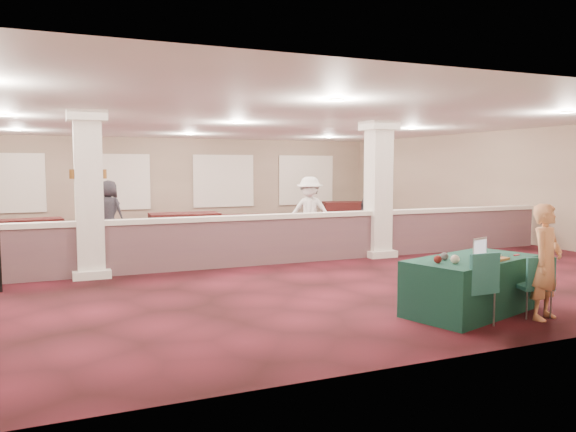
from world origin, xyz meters
name	(u,v)px	position (x,y,z in m)	size (l,w,h in m)	color
ground	(239,255)	(0.00, 0.00, 0.00)	(16.00, 16.00, 0.00)	#4C131D
wall_back	(172,181)	(0.00, 8.00, 1.60)	(16.00, 0.04, 3.20)	#7F6A57
wall_front	(463,216)	(0.00, -8.00, 1.60)	(16.00, 0.04, 3.20)	#7F6A57
wall_right	(495,185)	(8.00, 0.00, 1.60)	(0.04, 16.00, 3.20)	#7F6A57
ceiling	(238,122)	(0.00, 0.00, 3.20)	(16.00, 16.00, 0.02)	silver
partition_wall	(260,239)	(0.00, -1.50, 0.57)	(15.60, 0.28, 1.10)	brown
column_left	(89,193)	(-3.50, -1.50, 1.64)	(0.72, 0.72, 3.20)	silver
column_right	(378,188)	(3.00, -1.50, 1.64)	(0.72, 0.72, 3.20)	silver
sconce_left	(73,174)	(-3.78, -1.50, 2.00)	(0.12, 0.12, 0.18)	brown
sconce_right	(103,174)	(-3.22, -1.50, 2.00)	(0.12, 0.12, 0.18)	brown
near_table	(471,285)	(1.46, -6.50, 0.40)	(2.10, 1.05, 0.81)	#0E342A
conf_chair_main	(536,281)	(2.11, -7.08, 0.52)	(0.54, 0.54, 0.88)	#205F53
conf_chair_side	(477,282)	(1.04, -7.10, 0.59)	(0.52, 0.52, 1.00)	#205F53
woman	(546,262)	(2.16, -7.20, 0.81)	(0.59, 0.39, 1.63)	#F69F6B
far_table_front_left	(130,242)	(-2.50, 0.43, 0.39)	(1.90, 0.95, 0.77)	black
far_table_front_center	(249,226)	(1.29, 3.00, 0.35)	(1.72, 0.86, 0.70)	black
far_table_front_right	(378,226)	(5.00, 1.65, 0.36)	(1.75, 0.88, 0.71)	black
far_table_back_left	(32,231)	(-4.70, 4.50, 0.33)	(1.65, 0.82, 0.67)	black
far_table_back_center	(185,227)	(-0.61, 3.20, 0.40)	(1.98, 0.99, 0.80)	black
far_table_back_right	(348,212)	(6.50, 6.19, 0.39)	(1.94, 0.97, 0.79)	black
attendee_b	(310,212)	(2.17, 0.56, 0.94)	(1.20, 0.55, 1.88)	white
attendee_c	(367,212)	(4.67, 1.77, 0.76)	(0.90, 0.43, 1.53)	black
attendee_d	(109,212)	(-2.68, 3.50, 0.88)	(0.87, 0.47, 1.77)	black
laptop_base	(487,255)	(1.80, -6.45, 0.82)	(0.37, 0.25, 0.02)	silver
laptop_screen	(480,246)	(1.76, -6.33, 0.95)	(0.37, 0.01, 0.24)	silver
screen_glow	(480,247)	(1.76, -6.34, 0.93)	(0.33, 0.00, 0.21)	silver
knitting	(491,259)	(1.60, -6.75, 0.82)	(0.44, 0.33, 0.03)	orange
yarn_cream	(455,259)	(0.92, -6.79, 0.87)	(0.12, 0.12, 0.12)	beige
yarn_red	(438,259)	(0.71, -6.68, 0.86)	(0.11, 0.11, 0.11)	maroon
yarn_grey	(444,256)	(0.95, -6.52, 0.87)	(0.12, 0.12, 0.12)	#504F55
scissors	(517,255)	(2.24, -6.58, 0.81)	(0.13, 0.03, 0.01)	red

